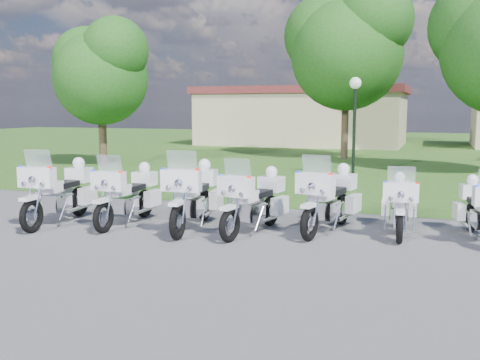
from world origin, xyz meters
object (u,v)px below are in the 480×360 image
(motorcycle_4, at_px, (330,198))
(motorcycle_0, at_px, (60,191))
(motorcycle_3, at_px, (255,200))
(motorcycle_5, at_px, (399,204))
(motorcycle_1, at_px, (128,194))
(lamp_post, at_px, (355,101))
(motorcycle_2, at_px, (194,195))

(motorcycle_4, bearing_deg, motorcycle_0, 23.04)
(motorcycle_3, height_order, motorcycle_5, motorcycle_3)
(motorcycle_0, relative_size, motorcycle_1, 1.07)
(motorcycle_3, xyz_separation_m, motorcycle_5, (2.84, 0.95, -0.06))
(motorcycle_1, height_order, lamp_post, lamp_post)
(motorcycle_2, bearing_deg, lamp_post, -108.66)
(motorcycle_3, height_order, motorcycle_4, motorcycle_4)
(motorcycle_2, relative_size, motorcycle_3, 1.09)
(motorcycle_2, xyz_separation_m, motorcycle_3, (1.36, 0.09, -0.06))
(motorcycle_0, height_order, motorcycle_1, motorcycle_0)
(motorcycle_3, distance_m, lamp_post, 10.13)
(lamp_post, bearing_deg, motorcycle_4, -84.51)
(lamp_post, bearing_deg, motorcycle_3, -93.25)
(motorcycle_5, bearing_deg, motorcycle_2, 9.14)
(motorcycle_3, bearing_deg, motorcycle_2, 14.01)
(motorcycle_1, height_order, motorcycle_4, motorcycle_4)
(motorcycle_2, distance_m, motorcycle_3, 1.36)
(motorcycle_0, xyz_separation_m, motorcycle_1, (1.51, 0.44, -0.05))
(motorcycle_0, distance_m, motorcycle_1, 1.57)
(motorcycle_1, distance_m, motorcycle_2, 1.59)
(motorcycle_0, xyz_separation_m, lamp_post, (5.01, 10.50, 2.13))
(motorcycle_1, bearing_deg, lamp_post, -110.33)
(motorcycle_1, height_order, motorcycle_2, motorcycle_2)
(motorcycle_2, bearing_deg, motorcycle_5, -173.88)
(motorcycle_1, bearing_deg, motorcycle_3, -177.54)
(motorcycle_0, distance_m, motorcycle_5, 7.46)
(motorcycle_0, height_order, lamp_post, lamp_post)
(motorcycle_2, distance_m, motorcycle_4, 2.90)
(motorcycle_4, relative_size, motorcycle_5, 1.13)
(motorcycle_3, bearing_deg, lamp_post, -83.16)
(motorcycle_4, distance_m, motorcycle_5, 1.43)
(motorcycle_3, bearing_deg, motorcycle_0, 18.04)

